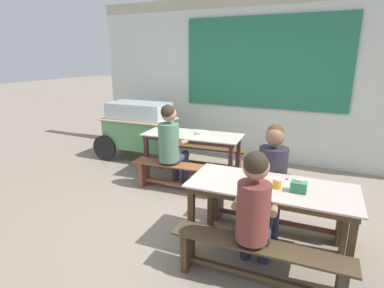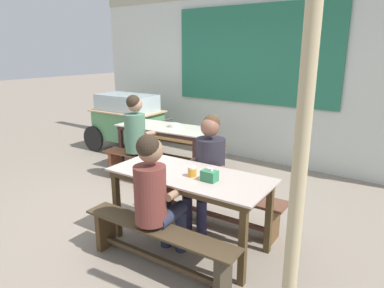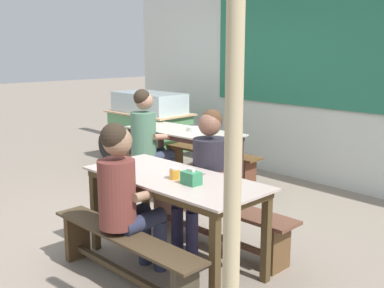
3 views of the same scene
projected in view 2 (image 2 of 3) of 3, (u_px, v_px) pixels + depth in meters
name	position (u px, v px, depth m)	size (l,w,h in m)	color
ground_plane	(155.00, 209.00, 4.35)	(40.00, 40.00, 0.00)	gray
backdrop_wall	(254.00, 70.00, 5.98)	(7.08, 0.23, 3.03)	silver
dining_table_far	(165.00, 132.00, 5.44)	(1.62, 0.79, 0.77)	beige
dining_table_near	(189.00, 181.00, 3.39)	(1.65, 0.79, 0.77)	#C1ADA3
bench_far_back	(183.00, 148.00, 5.98)	(1.58, 0.43, 0.42)	brown
bench_far_front	(146.00, 165.00, 5.12)	(1.50, 0.40, 0.42)	brown
bench_near_back	(215.00, 200.00, 3.92)	(1.65, 0.37, 0.42)	brown
bench_near_front	(157.00, 243.00, 3.09)	(1.59, 0.33, 0.42)	#463723
food_cart	(127.00, 118.00, 6.63)	(1.71, 0.87, 1.11)	#5B9C64
person_right_near_table	(208.00, 165.00, 3.79)	(0.46, 0.57, 1.27)	#2E2B4C
person_near_front	(155.00, 192.00, 3.06)	(0.43, 0.56, 1.27)	#282D46
person_left_back_turned	(138.00, 133.00, 5.13)	(0.42, 0.56, 1.31)	#2F3750
tissue_box	(209.00, 176.00, 3.18)	(0.14, 0.10, 0.12)	#318254
condiment_jar	(192.00, 172.00, 3.30)	(0.08, 0.08, 0.10)	orange
soup_bowl	(174.00, 125.00, 5.39)	(0.17, 0.17, 0.05)	silver
wooden_support_post	(298.00, 186.00, 1.98)	(0.09, 0.09, 2.37)	tan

